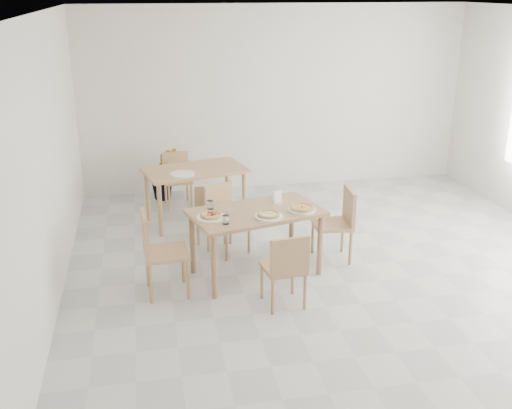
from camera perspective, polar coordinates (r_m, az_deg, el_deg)
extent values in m
plane|color=beige|center=(6.61, 8.60, -7.48)|extent=(7.00, 7.00, 0.00)
plane|color=white|center=(5.88, 10.07, 17.53)|extent=(7.00, 7.00, 0.00)
plane|color=silver|center=(9.37, 1.95, 10.05)|extent=(6.00, 0.00, 6.00)
plane|color=silver|center=(5.81, -19.79, 2.55)|extent=(0.00, 7.00, 7.00)
cube|color=#A48154|center=(6.47, 0.00, -0.77)|extent=(1.55, 1.12, 0.04)
cylinder|color=#A48154|center=(6.12, -3.99, -5.94)|extent=(0.06, 0.06, 0.71)
cylinder|color=#A48154|center=(6.63, 6.11, -3.86)|extent=(0.06, 0.06, 0.71)
cylinder|color=#A48154|center=(6.67, -6.08, -3.71)|extent=(0.06, 0.06, 0.71)
cylinder|color=#A48154|center=(7.14, 3.40, -1.97)|extent=(0.06, 0.06, 0.71)
cube|color=tan|center=(5.98, 2.62, -6.04)|extent=(0.43, 0.43, 0.04)
cube|color=tan|center=(5.74, 3.26, -4.94)|extent=(0.39, 0.08, 0.37)
cylinder|color=tan|center=(6.27, 3.52, -6.91)|extent=(0.03, 0.03, 0.38)
cylinder|color=tan|center=(6.17, 0.58, -7.35)|extent=(0.03, 0.03, 0.38)
cylinder|color=tan|center=(5.99, 4.68, -8.29)|extent=(0.03, 0.03, 0.38)
cylinder|color=tan|center=(5.89, 1.60, -8.78)|extent=(0.03, 0.03, 0.38)
cube|color=tan|center=(7.12, -2.66, -1.50)|extent=(0.56, 0.56, 0.04)
cube|color=tan|center=(7.18, -3.61, 0.48)|extent=(0.37, 0.24, 0.39)
cylinder|color=tan|center=(6.98, -2.83, -3.89)|extent=(0.03, 0.03, 0.40)
cylinder|color=tan|center=(7.19, -0.68, -3.15)|extent=(0.03, 0.03, 0.40)
cylinder|color=tan|center=(7.23, -4.57, -3.05)|extent=(0.03, 0.03, 0.40)
cylinder|color=tan|center=(7.43, -2.44, -2.36)|extent=(0.03, 0.03, 0.40)
cube|color=tan|center=(6.24, -8.53, -4.58)|extent=(0.47, 0.47, 0.04)
cube|color=tan|center=(6.13, -10.51, -2.77)|extent=(0.07, 0.45, 0.42)
cylinder|color=tan|center=(6.19, -6.46, -7.13)|extent=(0.04, 0.04, 0.43)
cylinder|color=tan|center=(6.53, -6.95, -5.64)|extent=(0.04, 0.04, 0.43)
cylinder|color=tan|center=(6.16, -9.99, -7.47)|extent=(0.04, 0.04, 0.43)
cylinder|color=tan|center=(6.50, -10.28, -5.95)|extent=(0.04, 0.04, 0.43)
cube|color=tan|center=(6.99, 7.26, -1.90)|extent=(0.46, 0.46, 0.04)
cube|color=tan|center=(6.96, 8.88, -0.12)|extent=(0.07, 0.43, 0.41)
cylinder|color=tan|center=(7.20, 5.43, -3.11)|extent=(0.04, 0.04, 0.42)
cylinder|color=tan|center=(6.88, 6.05, -4.29)|extent=(0.04, 0.04, 0.42)
cylinder|color=tan|center=(7.28, 8.24, -2.96)|extent=(0.04, 0.04, 0.42)
cylinder|color=tan|center=(6.96, 8.99, -4.12)|extent=(0.04, 0.04, 0.42)
cylinder|color=white|center=(6.49, 4.39, -0.49)|extent=(0.31, 0.31, 0.02)
cylinder|color=white|center=(6.28, 1.20, -1.14)|extent=(0.30, 0.30, 0.02)
cylinder|color=white|center=(6.27, -4.30, -1.23)|extent=(0.31, 0.31, 0.02)
cylinder|color=#E3BF6B|center=(6.48, 4.40, -0.37)|extent=(0.34, 0.34, 0.01)
torus|color=#E3BF6B|center=(6.48, 4.40, -0.29)|extent=(0.34, 0.34, 0.03)
cylinder|color=orange|center=(6.48, 4.40, -0.29)|extent=(0.26, 0.26, 0.01)
ellipsoid|color=#12501C|center=(6.48, 4.40, -0.24)|extent=(0.05, 0.05, 0.01)
cylinder|color=#E3BF6B|center=(6.28, 1.20, -1.01)|extent=(0.30, 0.30, 0.01)
torus|color=#E3BF6B|center=(6.27, 1.21, -0.92)|extent=(0.30, 0.30, 0.03)
cylinder|color=#F7E8CA|center=(6.27, 1.21, -0.93)|extent=(0.22, 0.22, 0.01)
cylinder|color=#E3BF6B|center=(6.27, -4.30, -1.10)|extent=(0.30, 0.30, 0.01)
torus|color=#E3BF6B|center=(6.26, -4.31, -1.01)|extent=(0.31, 0.31, 0.03)
cylinder|color=orange|center=(6.26, -4.31, -1.02)|extent=(0.22, 0.22, 0.01)
cylinder|color=white|center=(6.10, -2.89, -1.45)|extent=(0.07, 0.07, 0.09)
cylinder|color=white|center=(6.52, -4.38, -0.02)|extent=(0.07, 0.07, 0.09)
cube|color=silver|center=(6.72, 1.99, 0.29)|extent=(0.13, 0.10, 0.01)
cube|color=white|center=(6.70, 2.00, 0.81)|extent=(0.11, 0.09, 0.11)
cube|color=silver|center=(6.81, 1.65, 0.53)|extent=(0.03, 0.18, 0.01)
cube|color=silver|center=(6.43, -2.55, -0.71)|extent=(0.08, 0.16, 0.01)
cube|color=tan|center=(8.01, -5.85, 3.27)|extent=(1.44, 1.03, 0.04)
cylinder|color=tan|center=(7.69, -9.12, -0.55)|extent=(0.06, 0.06, 0.71)
cylinder|color=tan|center=(8.05, -1.13, 0.66)|extent=(0.06, 0.06, 0.71)
cylinder|color=tan|center=(8.24, -10.28, 0.80)|extent=(0.06, 0.06, 0.71)
cylinder|color=tan|center=(8.58, -2.75, 1.88)|extent=(0.06, 0.06, 0.71)
cube|color=tan|center=(7.51, -4.33, -0.58)|extent=(0.42, 0.42, 0.04)
cube|color=tan|center=(7.28, -4.35, 0.42)|extent=(0.38, 0.08, 0.36)
cylinder|color=tan|center=(7.74, -3.09, -1.53)|extent=(0.03, 0.03, 0.37)
cylinder|color=tan|center=(7.73, -5.52, -1.60)|extent=(0.03, 0.03, 0.37)
cylinder|color=tan|center=(7.43, -3.01, -2.46)|extent=(0.03, 0.03, 0.37)
cylinder|color=tan|center=(7.43, -5.53, -2.53)|extent=(0.03, 0.03, 0.37)
cube|color=tan|center=(8.74, -7.45, 2.30)|extent=(0.42, 0.42, 0.04)
cube|color=tan|center=(8.84, -7.70, 3.84)|extent=(0.38, 0.08, 0.36)
cylinder|color=tan|center=(8.63, -8.25, 0.60)|extent=(0.03, 0.03, 0.37)
cylinder|color=tan|center=(8.68, -6.14, 0.82)|extent=(0.03, 0.03, 0.37)
cylinder|color=tan|center=(8.93, -8.60, 1.26)|extent=(0.03, 0.03, 0.37)
cylinder|color=tan|center=(8.98, -6.56, 1.47)|extent=(0.03, 0.03, 0.37)
cylinder|color=white|center=(7.76, -7.02, 2.90)|extent=(0.31, 0.31, 0.02)
imported|color=#1B5C22|center=(9.04, -8.69, 2.96)|extent=(0.45, 0.36, 0.81)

